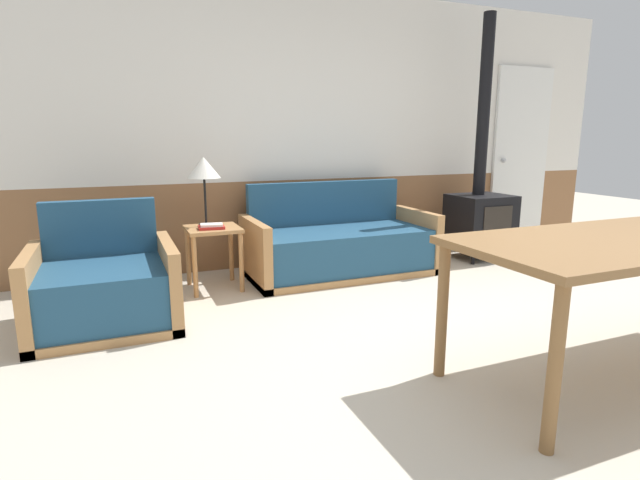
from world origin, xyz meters
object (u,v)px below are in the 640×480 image
at_px(couch, 339,247).
at_px(table_lamp, 204,169).
at_px(wood_stove, 481,207).
at_px(armchair, 104,290).
at_px(side_table, 213,240).

distance_m(couch, table_lamp, 1.45).
distance_m(table_lamp, wood_stove, 2.92).
xyz_separation_m(table_lamp, wood_stove, (2.88, -0.06, -0.47)).
bearing_deg(table_lamp, wood_stove, -1.28).
xyz_separation_m(couch, table_lamp, (-1.23, 0.05, 0.76)).
relative_size(armchair, side_table, 1.76).
distance_m(couch, side_table, 1.21).
relative_size(couch, side_table, 3.26).
height_order(side_table, table_lamp, table_lamp).
height_order(table_lamp, wood_stove, wood_stove).
height_order(armchair, side_table, armchair).
xyz_separation_m(armchair, side_table, (0.86, 0.56, 0.17)).
distance_m(side_table, table_lamp, 0.60).
height_order(armchair, table_lamp, table_lamp).
bearing_deg(armchair, wood_stove, 5.89).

